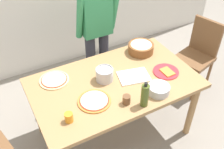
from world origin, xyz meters
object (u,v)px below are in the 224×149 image
(popcorn_bowl, at_px, (141,47))
(mixing_bowl_steel, at_px, (159,89))
(pizza_raw_on_board, at_px, (54,80))
(pizza_cooked_on_tray, at_px, (94,101))
(steel_pot, at_px, (105,74))
(cup_small_brown, at_px, (126,100))
(olive_oil_bottle, at_px, (145,95))
(plate_with_slice, at_px, (166,72))
(chair_wooden_right, at_px, (198,52))
(dining_table, at_px, (114,88))
(cup_orange, at_px, (69,117))
(cutting_board_white, at_px, (134,76))
(person_cook, at_px, (96,27))

(popcorn_bowl, distance_m, mixing_bowl_steel, 0.67)
(pizza_raw_on_board, height_order, pizza_cooked_on_tray, same)
(steel_pot, xyz_separation_m, cup_small_brown, (0.02, -0.37, -0.02))
(steel_pot, bearing_deg, pizza_raw_on_board, 153.15)
(olive_oil_bottle, xyz_separation_m, steel_pot, (-0.15, 0.46, -0.05))
(pizza_raw_on_board, relative_size, plate_with_slice, 1.11)
(popcorn_bowl, height_order, steel_pot, steel_pot)
(chair_wooden_right, height_order, pizza_cooked_on_tray, chair_wooden_right)
(pizza_cooked_on_tray, relative_size, cup_small_brown, 3.51)
(dining_table, xyz_separation_m, pizza_raw_on_board, (-0.51, 0.29, 0.10))
(pizza_raw_on_board, height_order, steel_pot, steel_pot)
(dining_table, distance_m, cup_orange, 0.63)
(dining_table, height_order, steel_pot, steel_pot)
(pizza_raw_on_board, xyz_separation_m, cutting_board_white, (0.71, -0.32, -0.00))
(pizza_cooked_on_tray, relative_size, cup_orange, 3.51)
(cup_orange, bearing_deg, popcorn_bowl, 27.54)
(person_cook, xyz_separation_m, pizza_raw_on_board, (-0.69, -0.47, -0.17))
(dining_table, height_order, cutting_board_white, cutting_board_white)
(pizza_cooked_on_tray, relative_size, cutting_board_white, 0.99)
(dining_table, height_order, pizza_raw_on_board, pizza_raw_on_board)
(mixing_bowl_steel, height_order, cup_small_brown, cup_small_brown)
(pizza_raw_on_board, relative_size, pizza_cooked_on_tray, 0.96)
(pizza_cooked_on_tray, distance_m, mixing_bowl_steel, 0.60)
(olive_oil_bottle, bearing_deg, popcorn_bowl, 58.71)
(mixing_bowl_steel, xyz_separation_m, cup_orange, (-0.84, 0.08, 0.00))
(olive_oil_bottle, height_order, cup_small_brown, olive_oil_bottle)
(pizza_cooked_on_tray, bearing_deg, plate_with_slice, 1.91)
(chair_wooden_right, bearing_deg, olive_oil_bottle, -154.32)
(steel_pot, height_order, cup_small_brown, steel_pot)
(mixing_bowl_steel, bearing_deg, popcorn_bowl, 70.93)
(dining_table, height_order, person_cook, person_cook)
(chair_wooden_right, distance_m, olive_oil_bottle, 1.42)
(dining_table, distance_m, pizza_cooked_on_tray, 0.34)
(steel_pot, xyz_separation_m, cutting_board_white, (0.27, -0.10, -0.06))
(olive_oil_bottle, bearing_deg, pizza_raw_on_board, 130.47)
(dining_table, bearing_deg, cup_orange, -155.71)
(plate_with_slice, distance_m, cup_small_brown, 0.60)
(chair_wooden_right, relative_size, cutting_board_white, 3.17)
(chair_wooden_right, height_order, olive_oil_bottle, olive_oil_bottle)
(plate_with_slice, bearing_deg, dining_table, 166.60)
(popcorn_bowl, bearing_deg, pizza_raw_on_board, -179.52)
(popcorn_bowl, bearing_deg, person_cook, 124.78)
(plate_with_slice, distance_m, cutting_board_white, 0.34)
(cutting_board_white, bearing_deg, dining_table, 171.46)
(olive_oil_bottle, distance_m, cutting_board_white, 0.40)
(pizza_cooked_on_tray, distance_m, cup_small_brown, 0.29)
(pizza_raw_on_board, height_order, mixing_bowl_steel, mixing_bowl_steel)
(person_cook, bearing_deg, cup_small_brown, -102.14)
(mixing_bowl_steel, distance_m, cup_small_brown, 0.33)
(pizza_cooked_on_tray, bearing_deg, steel_pot, 45.44)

